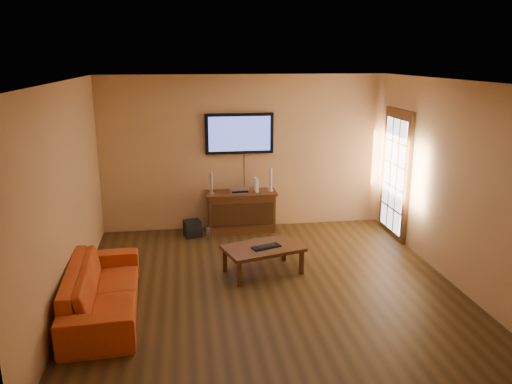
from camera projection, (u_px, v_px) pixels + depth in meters
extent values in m
plane|color=#32220E|center=(268.00, 286.00, 6.72)|extent=(5.00, 5.00, 0.00)
plane|color=tan|center=(245.00, 153.00, 8.75)|extent=(5.00, 0.00, 5.00)
plane|color=tan|center=(65.00, 197.00, 6.01)|extent=(0.00, 5.00, 5.00)
plane|color=tan|center=(452.00, 182.00, 6.71)|extent=(0.00, 5.00, 5.00)
plane|color=white|center=(270.00, 81.00, 6.01)|extent=(5.00, 5.00, 0.00)
cube|color=#43230F|center=(395.00, 175.00, 8.40)|extent=(0.06, 1.02, 2.22)
cube|color=white|center=(393.00, 175.00, 8.40)|extent=(0.01, 0.79, 1.89)
cube|color=#43230F|center=(241.00, 212.00, 8.77)|extent=(1.16, 0.43, 0.67)
cube|color=black|center=(243.00, 214.00, 8.55)|extent=(1.06, 0.02, 0.40)
cube|color=#43230F|center=(241.00, 193.00, 8.68)|extent=(1.23, 0.47, 0.04)
cube|color=black|center=(239.00, 134.00, 8.60)|extent=(1.19, 0.07, 0.70)
cube|color=#4655B6|center=(240.00, 134.00, 8.56)|extent=(1.07, 0.01, 0.60)
cube|color=#43230F|center=(263.00, 248.00, 7.04)|extent=(1.22, 0.93, 0.05)
cube|color=#43230F|center=(239.00, 274.00, 6.66)|extent=(0.06, 0.06, 0.35)
cube|color=#43230F|center=(301.00, 262.00, 7.06)|extent=(0.06, 0.06, 0.35)
cube|color=#43230F|center=(225.00, 260.00, 7.12)|extent=(0.06, 0.06, 0.35)
cube|color=#43230F|center=(284.00, 250.00, 7.51)|extent=(0.06, 0.06, 0.35)
imported|color=#BA4214|center=(102.00, 282.00, 5.93)|extent=(0.72, 2.08, 0.80)
cylinder|color=silver|center=(211.00, 193.00, 8.57)|extent=(0.10, 0.10, 0.02)
cylinder|color=silver|center=(211.00, 183.00, 8.52)|extent=(0.06, 0.06, 0.35)
cylinder|color=silver|center=(270.00, 190.00, 8.75)|extent=(0.11, 0.11, 0.02)
cylinder|color=silver|center=(270.00, 179.00, 8.70)|extent=(0.06, 0.06, 0.39)
cube|color=silver|center=(239.00, 190.00, 8.64)|extent=(0.34, 0.26, 0.08)
cube|color=white|center=(256.00, 185.00, 8.68)|extent=(0.07, 0.18, 0.24)
cube|color=black|center=(192.00, 228.00, 8.55)|extent=(0.32, 0.32, 0.27)
cylinder|color=white|center=(208.00, 233.00, 8.44)|extent=(0.07, 0.07, 0.19)
sphere|color=white|center=(208.00, 228.00, 8.41)|extent=(0.04, 0.04, 0.04)
cube|color=black|center=(266.00, 247.00, 7.00)|extent=(0.44, 0.28, 0.02)
cube|color=black|center=(266.00, 246.00, 7.00)|extent=(0.29, 0.19, 0.01)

